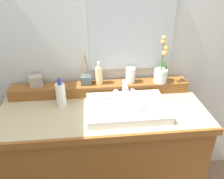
{
  "coord_description": "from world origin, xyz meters",
  "views": [
    {
      "loc": [
        -0.07,
        -1.24,
        1.69
      ],
      "look_at": [
        0.06,
        -0.01,
        1.01
      ],
      "focal_mm": 37.25,
      "sensor_mm": 36.0,
      "label": 1
    }
  ],
  "objects": [
    {
      "name": "soap_bar",
      "position": [
        0.01,
        0.05,
        0.93
      ],
      "size": [
        0.07,
        0.04,
        0.02
      ],
      "primitive_type": "ellipsoid",
      "color": "beige",
      "rests_on": "sink_basin"
    },
    {
      "name": "reed_diffuser",
      "position": [
        -0.1,
        0.21,
        0.97
      ],
      "size": [
        0.08,
        0.1,
        0.24
      ],
      "color": "#485555",
      "rests_on": "back_ledge"
    },
    {
      "name": "tumbler_cup",
      "position": [
        0.21,
        0.2,
        1.0
      ],
      "size": [
        0.06,
        0.06,
        0.11
      ],
      "primitive_type": "cylinder",
      "color": "white",
      "rests_on": "back_ledge"
    },
    {
      "name": "trinket_box",
      "position": [
        -0.44,
        0.21,
        0.98
      ],
      "size": [
        0.1,
        0.08,
        0.08
      ],
      "primitive_type": "cube",
      "rotation": [
        0.0,
        0.0,
        0.17
      ],
      "color": "gray",
      "rests_on": "back_ledge"
    },
    {
      "name": "sink_basin",
      "position": [
        0.15,
        -0.05,
        0.88
      ],
      "size": [
        0.5,
        0.34,
        0.27
      ],
      "color": "white",
      "rests_on": "vanity_cabinet"
    },
    {
      "name": "lotion_bottle",
      "position": [
        -0.26,
        0.07,
        0.95
      ],
      "size": [
        0.06,
        0.06,
        0.19
      ],
      "color": "white",
      "rests_on": "vanity_cabinet"
    },
    {
      "name": "soap_dispenser",
      "position": [
        -0.01,
        0.21,
        1.01
      ],
      "size": [
        0.05,
        0.05,
        0.16
      ],
      "color": "#E3C485",
      "rests_on": "back_ledge"
    },
    {
      "name": "potted_plant",
      "position": [
        0.42,
        0.19,
        1.02
      ],
      "size": [
        0.09,
        0.1,
        0.34
      ],
      "color": "silver",
      "rests_on": "back_ledge"
    },
    {
      "name": "vanity_cabinet",
      "position": [
        0.0,
        -0.0,
        0.43
      ],
      "size": [
        1.32,
        0.56,
        0.87
      ],
      "color": "brown",
      "rests_on": "ground"
    },
    {
      "name": "wall_back",
      "position": [
        0.0,
        0.38,
        1.22
      ],
      "size": [
        2.95,
        0.2,
        2.43
      ],
      "primitive_type": "cube",
      "color": "silver",
      "rests_on": "ground"
    },
    {
      "name": "mirror",
      "position": [
        0.22,
        0.27,
        1.29
      ],
      "size": [
        0.57,
        0.02,
        0.55
      ],
      "primitive_type": "cube",
      "color": "silver"
    },
    {
      "name": "back_ledge",
      "position": [
        0.0,
        0.2,
        0.9
      ],
      "size": [
        1.24,
        0.12,
        0.08
      ],
      "primitive_type": "cube",
      "color": "brown",
      "rests_on": "vanity_cabinet"
    }
  ]
}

